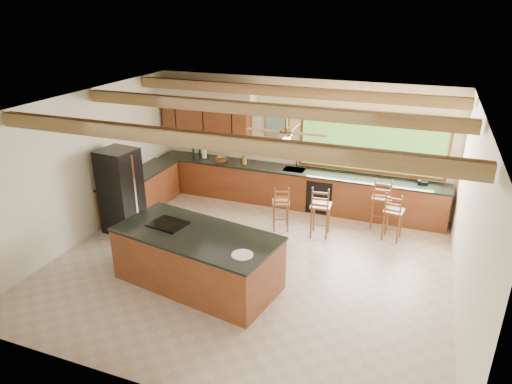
% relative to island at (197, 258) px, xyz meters
% --- Properties ---
extents(ground, '(7.20, 7.20, 0.00)m').
position_rel_island_xyz_m(ground, '(0.62, 0.90, -0.50)').
color(ground, beige).
rests_on(ground, ground).
extents(room_shell, '(7.27, 6.54, 3.02)m').
position_rel_island_xyz_m(room_shell, '(0.45, 1.55, 1.72)').
color(room_shell, '#EBE6CB').
rests_on(room_shell, ground).
extents(counter_run, '(7.12, 3.10, 1.23)m').
position_rel_island_xyz_m(counter_run, '(-0.20, 3.42, -0.03)').
color(counter_run, brown).
rests_on(counter_run, ground).
extents(island, '(3.02, 1.80, 1.01)m').
position_rel_island_xyz_m(island, '(0.00, 0.00, 0.00)').
color(island, brown).
rests_on(island, ground).
extents(refrigerator, '(0.78, 0.76, 1.82)m').
position_rel_island_xyz_m(refrigerator, '(-2.43, 1.26, 0.41)').
color(refrigerator, black).
rests_on(refrigerator, ground).
extents(bar_stool_a, '(0.48, 0.48, 1.03)m').
position_rel_island_xyz_m(bar_stool_a, '(0.72, 2.45, 0.12)').
color(bar_stool_a, brown).
rests_on(bar_stool_a, ground).
extents(bar_stool_b, '(0.44, 0.44, 1.15)m').
position_rel_island_xyz_m(bar_stool_b, '(1.59, 2.44, 0.18)').
color(bar_stool_b, brown).
rests_on(bar_stool_b, ground).
extents(bar_stool_c, '(0.44, 0.44, 1.18)m').
position_rel_island_xyz_m(bar_stool_c, '(2.73, 3.29, 0.20)').
color(bar_stool_c, brown).
rests_on(bar_stool_c, ground).
extents(bar_stool_d, '(0.43, 0.43, 1.07)m').
position_rel_island_xyz_m(bar_stool_d, '(3.03, 2.81, 0.14)').
color(bar_stool_d, brown).
rests_on(bar_stool_d, ground).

